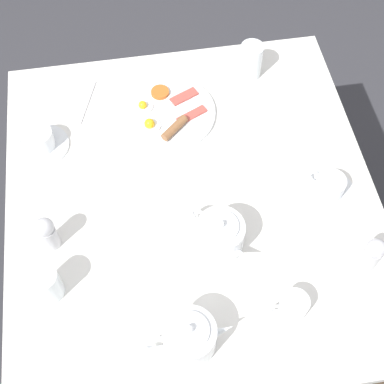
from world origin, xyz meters
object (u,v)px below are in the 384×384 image
at_px(pepper_grinder, 47,233).
at_px(knife_by_plate, 259,155).
at_px(water_glass_short, 47,284).
at_px(salt_grinder, 373,254).
at_px(fork_by_plate, 87,102).
at_px(breakfast_plate, 167,113).
at_px(creamer_jug, 293,306).
at_px(water_glass_tall, 251,61).
at_px(teacup_with_saucer_left, 329,188).
at_px(teapot_far, 189,337).
at_px(teacup_with_saucer_right, 40,141).
at_px(teapot_near, 220,235).

bearing_deg(pepper_grinder, knife_by_plate, -162.61).
relative_size(water_glass_short, salt_grinder, 0.84).
bearing_deg(salt_grinder, fork_by_plate, -44.09).
relative_size(breakfast_plate, fork_by_plate, 1.77).
distance_m(breakfast_plate, creamer_jug, 0.67).
bearing_deg(water_glass_tall, salt_grinder, 102.67).
bearing_deg(teacup_with_saucer_left, teapot_far, 38.44).
xyz_separation_m(teacup_with_saucer_left, fork_by_plate, (0.62, -0.42, -0.02)).
height_order(teacup_with_saucer_left, pepper_grinder, pepper_grinder).
xyz_separation_m(water_glass_tall, creamer_jug, (0.06, 0.75, -0.03)).
xyz_separation_m(pepper_grinder, salt_grinder, (-0.77, 0.18, 0.00)).
height_order(teacup_with_saucer_right, creamer_jug, teacup_with_saucer_right).
height_order(water_glass_tall, salt_grinder, same).
xyz_separation_m(salt_grinder, fork_by_plate, (0.65, -0.63, -0.06)).
distance_m(teapot_near, fork_by_plate, 0.61).
relative_size(teapot_far, teacup_with_saucer_right, 1.37).
bearing_deg(teapot_far, water_glass_tall, 66.76).
xyz_separation_m(teapot_near, teapot_far, (0.11, 0.24, 0.00)).
height_order(teapot_far, fork_by_plate, teapot_far).
relative_size(water_glass_short, creamer_jug, 1.06).
relative_size(teacup_with_saucer_left, fork_by_plate, 0.94).
xyz_separation_m(water_glass_short, knife_by_plate, (-0.58, -0.31, -0.05)).
xyz_separation_m(teapot_far, salt_grinder, (-0.47, -0.13, 0.01)).
bearing_deg(knife_by_plate, water_glass_tall, -97.35).
relative_size(water_glass_tall, creamer_jug, 1.26).
height_order(pepper_grinder, knife_by_plate, pepper_grinder).
bearing_deg(teapot_far, knife_by_plate, 58.94).
distance_m(water_glass_tall, creamer_jug, 0.76).
bearing_deg(knife_by_plate, teapot_near, 57.19).
bearing_deg(teapot_near, creamer_jug, -0.22).
bearing_deg(teacup_with_saucer_right, pepper_grinder, 93.80).
relative_size(teapot_far, water_glass_short, 2.14).
height_order(breakfast_plate, teacup_with_saucer_right, teacup_with_saucer_right).
bearing_deg(teapot_near, water_glass_tall, 124.85).
bearing_deg(pepper_grinder, breakfast_plate, -133.00).
bearing_deg(teacup_with_saucer_left, fork_by_plate, -34.19).
height_order(teacup_with_saucer_left, salt_grinder, salt_grinder).
height_order(teacup_with_saucer_right, knife_by_plate, teacup_with_saucer_right).
xyz_separation_m(teapot_near, pepper_grinder, (0.42, -0.07, 0.01)).
distance_m(teapot_near, salt_grinder, 0.37).
height_order(teapot_far, salt_grinder, teapot_far).
relative_size(salt_grinder, fork_by_plate, 0.72).
bearing_deg(water_glass_tall, teapot_near, 70.16).
bearing_deg(salt_grinder, teapot_far, 15.09).
relative_size(creamer_jug, knife_by_plate, 0.51).
height_order(teapot_near, fork_by_plate, teapot_near).
bearing_deg(pepper_grinder, teacup_with_saucer_left, -177.39).
height_order(teapot_far, pepper_grinder, teapot_far).
height_order(creamer_jug, fork_by_plate, creamer_jug).
bearing_deg(water_glass_tall, pepper_grinder, 38.32).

